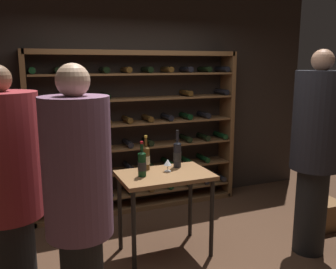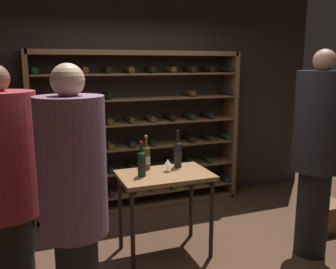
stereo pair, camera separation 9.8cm
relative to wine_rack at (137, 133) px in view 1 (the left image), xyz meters
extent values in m
plane|color=#472D1E|center=(-0.03, -1.52, -1.04)|extent=(9.46, 9.46, 0.00)
cube|color=black|center=(-0.03, 0.21, 0.45)|extent=(5.54, 0.10, 2.98)
cube|color=brown|center=(-1.34, 0.00, 0.01)|extent=(0.06, 0.32, 2.09)
cube|color=brown|center=(1.37, 0.00, 0.01)|extent=(0.06, 0.32, 2.09)
cube|color=brown|center=(0.01, 0.00, 1.02)|extent=(2.71, 0.32, 0.06)
cube|color=brown|center=(0.01, 0.00, -1.01)|extent=(2.71, 0.32, 0.06)
cube|color=brown|center=(0.01, 0.00, -0.81)|extent=(2.63, 0.32, 0.02)
cylinder|color=black|center=(-1.24, 0.00, -0.76)|extent=(0.08, 0.30, 0.08)
cylinder|color=black|center=(-0.68, 0.00, -0.76)|extent=(0.08, 0.30, 0.08)
cylinder|color=black|center=(-0.41, 0.00, -0.76)|extent=(0.08, 0.30, 0.08)
cylinder|color=black|center=(-0.13, 0.00, -0.76)|extent=(0.08, 0.30, 0.08)
cylinder|color=#4C3314|center=(0.15, 0.00, -0.76)|extent=(0.08, 0.30, 0.08)
cylinder|color=black|center=(0.43, 0.00, -0.76)|extent=(0.08, 0.30, 0.08)
cylinder|color=black|center=(0.71, 0.00, -0.76)|extent=(0.08, 0.30, 0.08)
cylinder|color=black|center=(0.99, 0.00, -0.76)|extent=(0.08, 0.30, 0.08)
cylinder|color=black|center=(1.27, 0.00, -0.76)|extent=(0.08, 0.30, 0.08)
cube|color=brown|center=(0.01, 0.00, -0.50)|extent=(2.63, 0.32, 0.02)
cylinder|color=black|center=(-1.24, 0.00, -0.44)|extent=(0.08, 0.30, 0.08)
cylinder|color=black|center=(-0.96, 0.00, -0.44)|extent=(0.08, 0.30, 0.08)
cylinder|color=black|center=(-0.68, 0.00, -0.44)|extent=(0.08, 0.30, 0.08)
cylinder|color=black|center=(-0.41, 0.00, -0.44)|extent=(0.08, 0.30, 0.08)
cylinder|color=black|center=(-0.13, 0.00, -0.44)|extent=(0.08, 0.30, 0.08)
cylinder|color=black|center=(0.15, 0.00, -0.44)|extent=(0.08, 0.30, 0.08)
cylinder|color=black|center=(0.43, 0.00, -0.44)|extent=(0.08, 0.30, 0.08)
cylinder|color=black|center=(0.71, 0.00, -0.44)|extent=(0.08, 0.30, 0.08)
cylinder|color=black|center=(0.99, 0.00, -0.44)|extent=(0.08, 0.30, 0.08)
cube|color=brown|center=(0.01, 0.00, -0.18)|extent=(2.63, 0.32, 0.02)
cylinder|color=black|center=(-1.24, 0.00, -0.13)|extent=(0.08, 0.30, 0.08)
cylinder|color=#4C3314|center=(-0.96, 0.00, -0.13)|extent=(0.08, 0.30, 0.08)
cylinder|color=#4C3314|center=(-0.41, 0.00, -0.13)|extent=(0.08, 0.30, 0.08)
cylinder|color=black|center=(-0.13, 0.00, -0.13)|extent=(0.08, 0.30, 0.08)
cylinder|color=black|center=(0.15, 0.00, -0.13)|extent=(0.08, 0.30, 0.08)
cylinder|color=black|center=(0.71, 0.00, -0.13)|extent=(0.08, 0.30, 0.08)
cylinder|color=black|center=(0.99, 0.00, -0.13)|extent=(0.08, 0.30, 0.08)
cylinder|color=black|center=(1.27, 0.00, -0.13)|extent=(0.08, 0.30, 0.08)
cube|color=brown|center=(0.01, 0.00, 0.13)|extent=(2.63, 0.32, 0.02)
cylinder|color=black|center=(-1.24, 0.00, 0.19)|extent=(0.08, 0.30, 0.08)
cylinder|color=black|center=(-0.96, 0.00, 0.19)|extent=(0.08, 0.30, 0.08)
cylinder|color=black|center=(-0.68, 0.00, 0.19)|extent=(0.08, 0.30, 0.08)
cylinder|color=#4C3314|center=(-0.41, 0.00, 0.19)|extent=(0.08, 0.30, 0.08)
cylinder|color=#4C3314|center=(-0.13, 0.00, 0.19)|extent=(0.08, 0.30, 0.08)
cylinder|color=#4C3314|center=(0.15, 0.00, 0.19)|extent=(0.08, 0.30, 0.08)
cylinder|color=black|center=(0.43, 0.00, 0.19)|extent=(0.08, 0.30, 0.08)
cylinder|color=black|center=(0.71, 0.00, 0.19)|extent=(0.08, 0.30, 0.08)
cylinder|color=black|center=(0.99, 0.00, 0.19)|extent=(0.08, 0.30, 0.08)
cube|color=brown|center=(0.01, 0.00, 0.45)|extent=(2.63, 0.32, 0.02)
cylinder|color=black|center=(-1.24, 0.00, 0.50)|extent=(0.08, 0.30, 0.08)
cylinder|color=#4C3314|center=(-0.96, 0.00, 0.50)|extent=(0.08, 0.30, 0.08)
cylinder|color=#4C3314|center=(-0.68, 0.00, 0.50)|extent=(0.08, 0.30, 0.08)
cylinder|color=black|center=(-0.41, 0.00, 0.50)|extent=(0.08, 0.30, 0.08)
cylinder|color=#4C3314|center=(0.71, 0.00, 0.50)|extent=(0.08, 0.30, 0.08)
cylinder|color=black|center=(1.27, 0.00, 0.50)|extent=(0.08, 0.30, 0.08)
cube|color=brown|center=(0.01, 0.00, 0.76)|extent=(2.63, 0.32, 0.02)
cylinder|color=black|center=(-1.24, 0.00, 0.82)|extent=(0.08, 0.30, 0.08)
cylinder|color=black|center=(-0.96, 0.00, 0.82)|extent=(0.08, 0.30, 0.08)
cylinder|color=#4C3314|center=(-0.68, 0.00, 0.82)|extent=(0.08, 0.30, 0.08)
cylinder|color=black|center=(-0.41, 0.00, 0.82)|extent=(0.08, 0.30, 0.08)
cylinder|color=#4C3314|center=(-0.13, 0.00, 0.82)|extent=(0.08, 0.30, 0.08)
cylinder|color=black|center=(0.15, 0.00, 0.82)|extent=(0.08, 0.30, 0.08)
cylinder|color=#4C3314|center=(0.43, 0.00, 0.82)|extent=(0.08, 0.30, 0.08)
cylinder|color=black|center=(0.71, 0.00, 0.82)|extent=(0.08, 0.30, 0.08)
cylinder|color=black|center=(0.99, 0.00, 0.82)|extent=(0.08, 0.30, 0.08)
cylinder|color=black|center=(1.27, 0.00, 0.82)|extent=(0.08, 0.30, 0.08)
cube|color=brown|center=(-0.11, -1.26, -0.20)|extent=(0.91, 0.59, 0.04)
cylinder|color=black|center=(-0.52, -1.50, -0.63)|extent=(0.04, 0.04, 0.82)
cylinder|color=black|center=(0.29, -1.50, -0.63)|extent=(0.04, 0.04, 0.82)
cylinder|color=black|center=(-0.52, -1.02, -0.63)|extent=(0.04, 0.04, 0.82)
cylinder|color=black|center=(0.29, -1.02, -0.63)|extent=(0.04, 0.04, 0.82)
cylinder|color=black|center=(-1.53, -1.71, -0.62)|extent=(0.34, 0.34, 0.83)
cylinder|color=#9E2D33|center=(-1.53, -1.71, 0.25)|extent=(0.52, 0.52, 0.90)
cylinder|color=#7A516B|center=(-1.09, -2.20, 0.25)|extent=(0.44, 0.44, 0.90)
sphere|color=tan|center=(-1.09, -2.20, 0.79)|extent=(0.21, 0.21, 0.21)
cube|color=olive|center=(-0.90, -2.09, 0.35)|extent=(0.03, 0.05, 0.50)
cylinder|color=black|center=(1.28, -1.80, -0.59)|extent=(0.31, 0.31, 0.89)
cylinder|color=black|center=(1.28, -1.80, 0.34)|extent=(0.48, 0.48, 0.97)
sphere|color=#AD7A5B|center=(1.28, -1.80, 0.92)|extent=(0.21, 0.21, 0.21)
cube|color=brown|center=(1.83, -1.42, -0.88)|extent=(0.49, 0.35, 0.32)
cylinder|color=black|center=(-0.35, -1.26, -0.07)|extent=(0.08, 0.08, 0.23)
cone|color=black|center=(-0.35, -1.26, 0.06)|extent=(0.08, 0.08, 0.03)
cylinder|color=black|center=(-0.35, -1.26, 0.11)|extent=(0.03, 0.03, 0.07)
cylinder|color=maroon|center=(-0.35, -1.26, 0.15)|extent=(0.03, 0.03, 0.02)
cylinder|color=black|center=(-0.35, -1.26, -0.08)|extent=(0.08, 0.08, 0.09)
cylinder|color=black|center=(0.09, -1.10, -0.05)|extent=(0.08, 0.08, 0.25)
cone|color=black|center=(0.09, -1.10, 0.08)|extent=(0.08, 0.08, 0.03)
cylinder|color=black|center=(0.09, -1.10, 0.14)|extent=(0.03, 0.03, 0.10)
cylinder|color=black|center=(0.09, -1.10, 0.20)|extent=(0.03, 0.03, 0.02)
cylinder|color=black|center=(0.09, -1.10, -0.07)|extent=(0.08, 0.08, 0.10)
cylinder|color=#4C3314|center=(-0.24, -1.06, -0.07)|extent=(0.08, 0.08, 0.23)
cone|color=#4C3314|center=(-0.24, -1.06, 0.06)|extent=(0.08, 0.08, 0.03)
cylinder|color=#4C3314|center=(-0.24, -1.06, 0.11)|extent=(0.03, 0.03, 0.09)
cylinder|color=#B7932D|center=(-0.24, -1.06, 0.17)|extent=(0.03, 0.03, 0.02)
cylinder|color=#C6B28C|center=(-0.24, -1.06, -0.08)|extent=(0.08, 0.08, 0.09)
cylinder|color=silver|center=(-0.06, -1.21, -0.18)|extent=(0.07, 0.07, 0.00)
cylinder|color=silver|center=(-0.06, -1.21, -0.15)|extent=(0.01, 0.01, 0.06)
cone|color=silver|center=(-0.06, -1.21, -0.08)|extent=(0.08, 0.08, 0.06)
cylinder|color=#590A14|center=(-0.06, -1.21, -0.10)|extent=(0.04, 0.04, 0.02)
camera|label=1|loc=(-1.40, -4.46, 0.89)|focal=38.64mm
camera|label=2|loc=(-1.31, -4.49, 0.89)|focal=38.64mm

